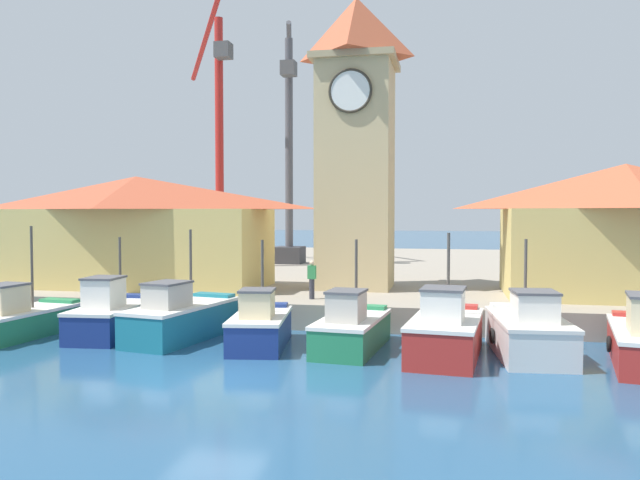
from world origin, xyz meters
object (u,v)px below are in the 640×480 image
object	(u,v)px
fishing_boat_mid_right	(352,329)
port_crane_near	(289,177)
port_crane_far	(218,167)
fishing_boat_left_inner	(113,315)
fishing_boat_right_inner	(446,332)
fishing_boat_center	(260,326)
fishing_boat_mid_left	(181,318)
warehouse_right	(625,229)
dock_worker_near_tower	(312,279)
fishing_boat_left_outer	(20,319)
warehouse_left	(136,230)
clock_tower	(356,136)
fishing_boat_right_outer	(529,332)

from	to	relation	value
fishing_boat_mid_right	port_crane_near	distance (m)	24.98
port_crane_near	port_crane_far	xyz separation A→B (m)	(-4.03, -3.49, 0.49)
fishing_boat_left_inner	fishing_boat_right_inner	size ratio (longest dim) A/B	0.96
fishing_boat_mid_right	port_crane_far	size ratio (longest dim) A/B	0.26
fishing_boat_center	port_crane_far	size ratio (longest dim) A/B	0.24
fishing_boat_left_inner	fishing_boat_mid_left	bearing A→B (deg)	-1.71
warehouse_right	dock_worker_near_tower	world-z (taller)	warehouse_right
fishing_boat_right_inner	fishing_boat_left_outer	bearing A→B (deg)	179.59
fishing_boat_right_inner	fishing_boat_mid_left	bearing A→B (deg)	174.53
fishing_boat_mid_right	fishing_boat_right_inner	bearing A→B (deg)	-9.23
fishing_boat_left_outer	fishing_boat_left_inner	size ratio (longest dim) A/B	1.03
fishing_boat_mid_right	warehouse_left	bearing A→B (deg)	147.88
fishing_boat_mid_right	fishing_boat_right_inner	xyz separation A→B (m)	(3.13, -0.51, 0.09)
clock_tower	fishing_boat_left_outer	bearing A→B (deg)	-140.15
warehouse_left	dock_worker_near_tower	bearing A→B (deg)	-16.61
fishing_boat_right_outer	clock_tower	xyz separation A→B (m)	(-6.98, 8.79, 7.55)
warehouse_right	port_crane_near	xyz separation A→B (m)	(-18.67, 14.70, 3.30)
fishing_boat_left_outer	dock_worker_near_tower	xyz separation A→B (m)	(10.08, 5.04, 1.18)
fishing_boat_left_outer	fishing_boat_mid_left	distance (m)	6.15
fishing_boat_center	dock_worker_near_tower	xyz separation A→B (m)	(0.77, 4.84, 1.15)
fishing_boat_left_outer	fishing_boat_right_outer	bearing A→B (deg)	1.99
fishing_boat_left_outer	clock_tower	size ratio (longest dim) A/B	0.32
clock_tower	port_crane_near	xyz separation A→B (m)	(-6.88, 13.69, -1.08)
fishing_boat_left_inner	fishing_boat_mid_left	xyz separation A→B (m)	(2.77, -0.08, 0.01)
fishing_boat_left_outer	port_crane_far	world-z (taller)	port_crane_far
fishing_boat_right_outer	warehouse_left	size ratio (longest dim) A/B	0.37
fishing_boat_mid_right	warehouse_right	distance (m)	13.66
fishing_boat_left_outer	fishing_boat_right_outer	size ratio (longest dim) A/B	1.01
fishing_boat_left_inner	port_crane_far	world-z (taller)	port_crane_far
fishing_boat_mid_right	warehouse_left	world-z (taller)	warehouse_left
clock_tower	fishing_boat_right_outer	bearing A→B (deg)	-51.53
fishing_boat_right_inner	warehouse_left	world-z (taller)	warehouse_left
fishing_boat_left_outer	fishing_boat_center	bearing A→B (deg)	1.27
clock_tower	dock_worker_near_tower	world-z (taller)	clock_tower
fishing_boat_mid_left	fishing_boat_mid_right	xyz separation A→B (m)	(6.40, -0.40, -0.07)
fishing_boat_center	fishing_boat_mid_right	bearing A→B (deg)	3.45
fishing_boat_left_outer	warehouse_right	size ratio (longest dim) A/B	0.48
port_crane_near	warehouse_left	bearing A→B (deg)	-104.10
clock_tower	port_crane_near	world-z (taller)	port_crane_near
fishing_boat_right_outer	warehouse_right	distance (m)	9.68
fishing_boat_left_outer	fishing_boat_mid_left	bearing A→B (deg)	7.49
fishing_boat_mid_right	fishing_boat_left_inner	bearing A→B (deg)	176.96
fishing_boat_center	warehouse_right	xyz separation A→B (m)	(13.76, 8.20, 3.23)
fishing_boat_right_outer	clock_tower	world-z (taller)	clock_tower
warehouse_right	fishing_boat_left_outer	bearing A→B (deg)	-159.98
dock_worker_near_tower	fishing_boat_right_inner	bearing A→B (deg)	-42.92
fishing_boat_mid_left	fishing_boat_right_inner	bearing A→B (deg)	-5.47
fishing_boat_right_outer	warehouse_right	bearing A→B (deg)	58.27
warehouse_right	port_crane_far	xyz separation A→B (m)	(-22.70, 11.21, 3.79)
fishing_boat_center	clock_tower	xyz separation A→B (m)	(1.97, 9.21, 7.61)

